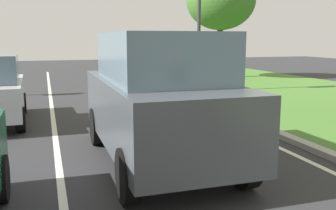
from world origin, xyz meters
name	(u,v)px	position (x,y,z in m)	size (l,w,h in m)	color
ground_plane	(80,119)	(0.00, 14.00, 0.00)	(60.00, 60.00, 0.00)	#2D2D30
lane_line_center	(53,121)	(-0.70, 14.00, 0.00)	(0.12, 32.00, 0.01)	silver
lane_line_right_edge	(201,111)	(3.60, 14.00, 0.00)	(0.12, 32.00, 0.01)	silver
grass_verge_right	(334,102)	(8.50, 14.00, 0.03)	(9.00, 48.00, 0.06)	#47752D
curb_right	(216,109)	(4.10, 14.00, 0.06)	(0.24, 48.00, 0.12)	#9E9B93
car_suv_ahead	(158,98)	(1.01, 9.74, 1.17)	(1.99, 4.51, 2.28)	#474C51
traffic_light_near_right	(200,4)	(5.03, 17.68, 3.49)	(0.32, 0.50, 5.11)	#2D2D2D
tree_roadside_far	(221,1)	(8.31, 22.76, 4.18)	(3.70, 3.70, 5.77)	#4C331E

